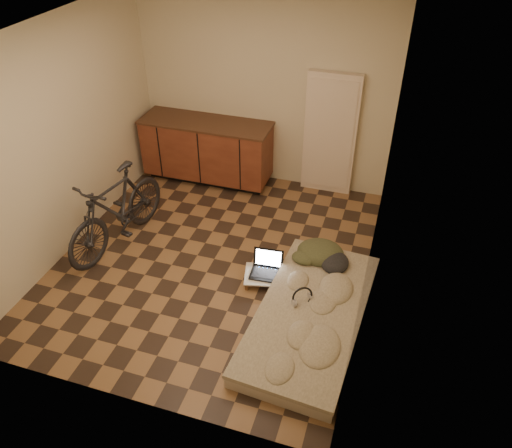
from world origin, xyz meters
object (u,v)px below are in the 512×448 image
(bicycle, at_px, (116,206))
(lap_desk, at_px, (271,275))
(laptop, at_px, (267,268))
(futon, at_px, (310,316))

(bicycle, relative_size, lap_desk, 2.55)
(lap_desk, bearing_deg, bicycle, 162.81)
(bicycle, relative_size, laptop, 4.64)
(bicycle, relative_size, futon, 0.77)
(laptop, bearing_deg, futon, -43.85)
(futon, xyz_separation_m, laptop, (-0.61, 0.50, 0.06))
(futon, distance_m, lap_desk, 0.73)
(futon, relative_size, laptop, 6.00)
(futon, bearing_deg, lap_desk, 143.32)
(bicycle, height_order, futon, bicycle)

